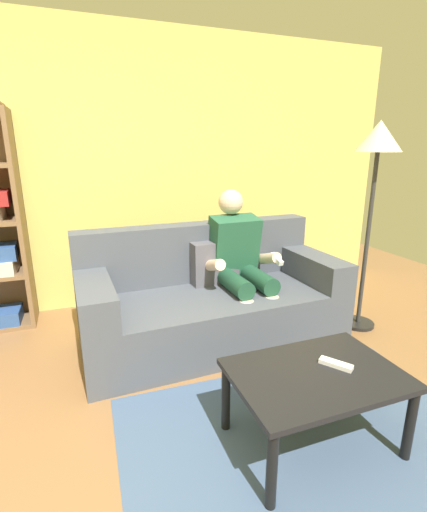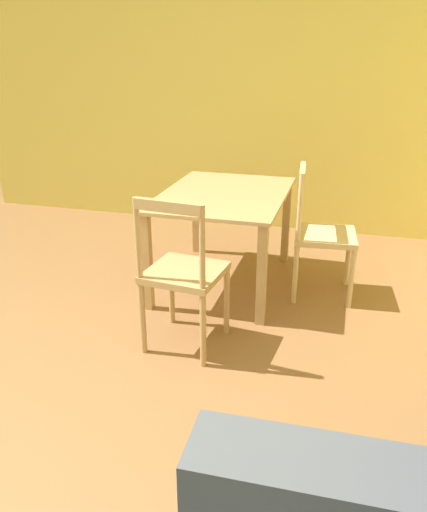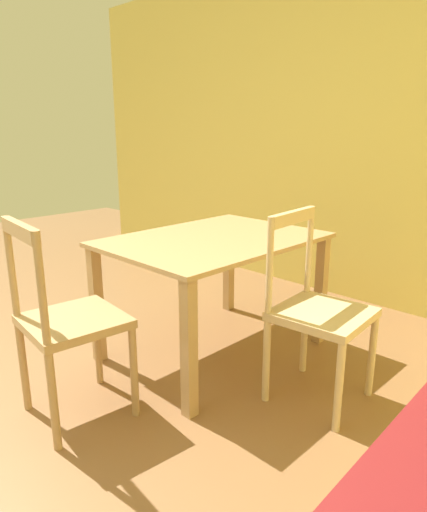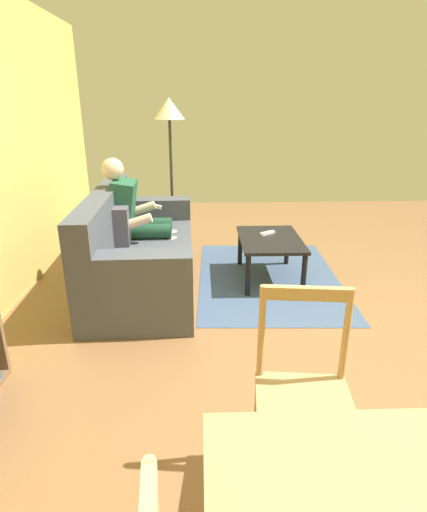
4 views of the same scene
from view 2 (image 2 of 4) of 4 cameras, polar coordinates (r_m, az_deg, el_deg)
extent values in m
cube|color=#D2BE5D|center=(5.07, 0.54, 18.41)|extent=(0.12, 5.23, 2.62)
cube|color=#474C56|center=(1.55, 15.54, -25.16)|extent=(0.27, 0.92, 0.23)
cube|color=tan|center=(3.65, 1.25, 7.05)|extent=(1.21, 0.88, 0.02)
cube|color=tan|center=(4.37, -1.95, 4.77)|extent=(0.06, 0.06, 0.69)
cube|color=tan|center=(3.39, -7.60, -0.76)|extent=(0.06, 0.06, 0.69)
cube|color=tan|center=(4.21, 8.30, 3.85)|extent=(0.06, 0.06, 0.69)
cube|color=tan|center=(3.18, 5.53, -2.25)|extent=(0.06, 0.06, 0.69)
cube|color=#D1B27F|center=(3.62, 12.67, 2.28)|extent=(0.45, 0.45, 0.04)
cylinder|color=#D1B27F|center=(3.54, 15.48, -2.42)|extent=(0.04, 0.04, 0.45)
cylinder|color=#D1B27F|center=(3.89, 15.13, -0.11)|extent=(0.04, 0.04, 0.45)
cylinder|color=#D1B27F|center=(3.52, 9.33, -1.99)|extent=(0.04, 0.04, 0.45)
cylinder|color=#D1B27F|center=(3.87, 9.53, 0.29)|extent=(0.04, 0.04, 0.45)
cylinder|color=#D1B27F|center=(3.36, 9.83, 5.29)|extent=(0.03, 0.03, 0.48)
cylinder|color=#D1B27F|center=(3.73, 9.99, 6.96)|extent=(0.03, 0.03, 0.48)
cube|color=#D1B27F|center=(3.49, 10.14, 9.49)|extent=(0.38, 0.07, 0.06)
cube|color=tan|center=(2.90, -3.26, -1.89)|extent=(0.46, 0.46, 0.04)
cylinder|color=tan|center=(3.10, 1.51, -5.04)|extent=(0.04, 0.04, 0.47)
cylinder|color=tan|center=(3.23, -4.83, -3.89)|extent=(0.04, 0.04, 0.47)
cylinder|color=tan|center=(2.79, -1.21, -8.38)|extent=(0.04, 0.04, 0.47)
cylinder|color=tan|center=(2.94, -8.11, -6.91)|extent=(0.04, 0.04, 0.47)
cylinder|color=tan|center=(2.58, -1.29, 0.73)|extent=(0.03, 0.03, 0.48)
cylinder|color=tan|center=(2.74, -8.64, 1.80)|extent=(0.03, 0.03, 0.48)
cube|color=tan|center=(2.59, -5.24, 5.64)|extent=(0.08, 0.38, 0.06)
camera|label=1|loc=(2.73, -51.32, 11.39)|focal=26.18mm
camera|label=3|loc=(1.86, 45.90, 4.92)|focal=32.32mm
camera|label=4|loc=(3.97, 10.22, 22.84)|focal=29.19mm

